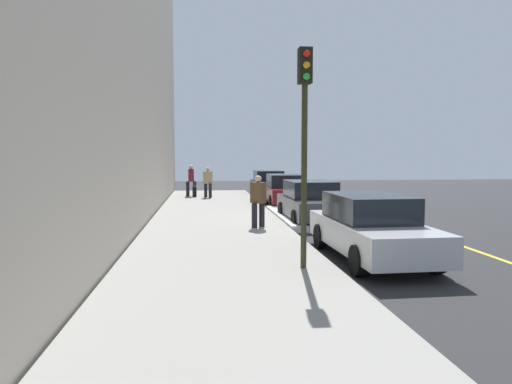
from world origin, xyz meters
name	(u,v)px	position (x,y,z in m)	size (l,w,h in m)	color
ground_plane	(306,222)	(0.00, 0.00, 0.00)	(56.00, 56.00, 0.00)	#28282B
sidewalk	(216,222)	(0.00, -3.30, 0.07)	(28.00, 4.60, 0.15)	gray
building_facade	(133,5)	(0.00, -6.05, 7.50)	(32.00, 0.80, 15.00)	#9E9384
lane_stripe_centre	(391,221)	(0.00, 3.20, 0.00)	(28.00, 0.14, 0.01)	gold
snow_bank_curb	(284,217)	(-0.68, -0.70, 0.11)	(6.04, 0.56, 0.22)	white
parked_car_navy	(269,183)	(-11.28, 0.18, 0.76)	(4.22, 1.90, 1.51)	black
parked_car_maroon	(286,190)	(-5.62, 0.22, 0.76)	(4.32, 1.99, 1.51)	black
parked_car_charcoal	(311,202)	(0.11, 0.14, 0.76)	(4.20, 1.94, 1.51)	black
parked_car_silver	(371,227)	(6.15, 0.18, 0.76)	(4.69, 1.97, 1.51)	black
pedestrian_brown_coat	(258,200)	(1.93, -1.99, 1.03)	(0.52, 0.51, 1.65)	black
pedestrian_burgundy_coat	(191,180)	(-9.87, -4.40, 1.08)	(0.49, 0.57, 1.74)	black
pedestrian_tan_coat	(208,181)	(-8.94, -3.48, 1.01)	(0.50, 0.51, 1.62)	black
traffic_light_pole	(305,121)	(7.46, -1.70, 3.13)	(0.35, 0.26, 4.41)	#2D2D19
rolling_suitcase	(195,192)	(-9.43, -4.21, 0.43)	(0.34, 0.22, 0.92)	black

